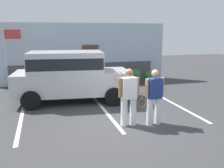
{
  "coord_description": "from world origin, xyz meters",
  "views": [
    {
      "loc": [
        -2.33,
        -6.81,
        2.83
      ],
      "look_at": [
        -0.0,
        1.2,
        1.05
      ],
      "focal_mm": 39.42,
      "sensor_mm": 36.0,
      "label": 1
    }
  ],
  "objects_px": {
    "tennis_player_woman": "(154,96)",
    "flag_pole": "(9,47)",
    "tennis_player_man": "(129,96)",
    "potted_plant_by_porch": "(136,75)",
    "parked_suv": "(70,74)",
    "potted_plant_secondary": "(149,76)"
  },
  "relations": [
    {
      "from": "parked_suv",
      "to": "tennis_player_man",
      "type": "relative_size",
      "value": 2.71
    },
    {
      "from": "tennis_player_man",
      "to": "flag_pole",
      "type": "xyz_separation_m",
      "value": [
        -3.95,
        6.43,
        1.14
      ]
    },
    {
      "from": "flag_pole",
      "to": "tennis_player_man",
      "type": "bearing_deg",
      "value": -58.43
    },
    {
      "from": "tennis_player_man",
      "to": "potted_plant_by_porch",
      "type": "height_order",
      "value": "tennis_player_man"
    },
    {
      "from": "tennis_player_woman",
      "to": "flag_pole",
      "type": "relative_size",
      "value": 0.58
    },
    {
      "from": "tennis_player_man",
      "to": "potted_plant_by_porch",
      "type": "xyz_separation_m",
      "value": [
        2.55,
        5.83,
        -0.47
      ]
    },
    {
      "from": "parked_suv",
      "to": "tennis_player_woman",
      "type": "bearing_deg",
      "value": -50.58
    },
    {
      "from": "parked_suv",
      "to": "potted_plant_secondary",
      "type": "xyz_separation_m",
      "value": [
        4.68,
        2.49,
        -0.76
      ]
    },
    {
      "from": "tennis_player_man",
      "to": "flag_pole",
      "type": "relative_size",
      "value": 0.59
    },
    {
      "from": "tennis_player_man",
      "to": "flag_pole",
      "type": "height_order",
      "value": "flag_pole"
    },
    {
      "from": "tennis_player_woman",
      "to": "flag_pole",
      "type": "distance_m",
      "value": 8.17
    },
    {
      "from": "tennis_player_man",
      "to": "potted_plant_by_porch",
      "type": "relative_size",
      "value": 2.18
    },
    {
      "from": "potted_plant_secondary",
      "to": "flag_pole",
      "type": "xyz_separation_m",
      "value": [
        -7.25,
        0.72,
        1.69
      ]
    },
    {
      "from": "potted_plant_secondary",
      "to": "parked_suv",
      "type": "bearing_deg",
      "value": -151.98
    },
    {
      "from": "tennis_player_woman",
      "to": "flag_pole",
      "type": "height_order",
      "value": "flag_pole"
    },
    {
      "from": "tennis_player_woman",
      "to": "potted_plant_by_porch",
      "type": "distance_m",
      "value": 6.21
    },
    {
      "from": "potted_plant_by_porch",
      "to": "flag_pole",
      "type": "relative_size",
      "value": 0.27
    },
    {
      "from": "tennis_player_man",
      "to": "potted_plant_secondary",
      "type": "relative_size",
      "value": 2.57
    },
    {
      "from": "parked_suv",
      "to": "potted_plant_by_porch",
      "type": "relative_size",
      "value": 5.9
    },
    {
      "from": "parked_suv",
      "to": "potted_plant_secondary",
      "type": "bearing_deg",
      "value": 34.41
    },
    {
      "from": "flag_pole",
      "to": "potted_plant_by_porch",
      "type": "bearing_deg",
      "value": -5.29
    },
    {
      "from": "potted_plant_by_porch",
      "to": "potted_plant_secondary",
      "type": "xyz_separation_m",
      "value": [
        0.75,
        -0.11,
        -0.07
      ]
    }
  ]
}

